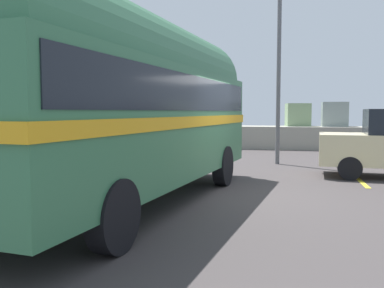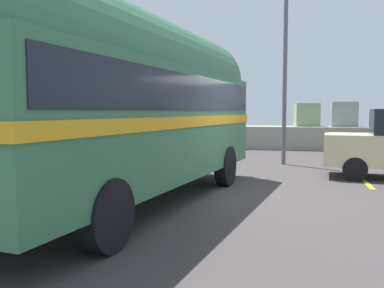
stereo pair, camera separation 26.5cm
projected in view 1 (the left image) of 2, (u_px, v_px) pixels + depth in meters
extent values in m
cube|color=#3E3939|center=(221.00, 194.00, 9.21)|extent=(32.00, 26.00, 0.02)
cube|color=gray|center=(255.00, 137.00, 20.67)|extent=(31.36, 1.80, 1.10)
cube|color=gray|center=(17.00, 116.00, 23.87)|extent=(1.16, 1.13, 0.87)
cube|color=#9D9492|center=(59.00, 113.00, 22.94)|extent=(1.33, 1.50, 1.25)
sphere|color=#959F7E|center=(124.00, 113.00, 22.37)|extent=(1.30, 1.30, 1.30)
cube|color=#A29994|center=(178.00, 114.00, 21.73)|extent=(1.43, 1.49, 1.15)
sphere|color=gray|center=(223.00, 116.00, 20.44)|extent=(1.01, 1.01, 1.01)
cube|color=#85A274|center=(298.00, 115.00, 20.60)|extent=(1.25, 1.25, 1.11)
cube|color=gray|center=(335.00, 114.00, 20.13)|extent=(1.20, 1.21, 1.17)
cube|color=gold|center=(353.00, 175.00, 11.93)|extent=(0.12, 4.40, 0.01)
cylinder|color=black|center=(141.00, 162.00, 10.91)|extent=(0.40, 0.99, 0.96)
cylinder|color=black|center=(223.00, 166.00, 10.17)|extent=(0.40, 0.99, 0.96)
cylinder|color=black|center=(114.00, 216.00, 5.28)|extent=(0.40, 0.99, 0.96)
cube|color=#346E48|center=(132.00, 124.00, 8.01)|extent=(3.45, 8.64, 2.10)
cylinder|color=#346E48|center=(131.00, 69.00, 7.93)|extent=(3.21, 8.28, 2.20)
cube|color=gold|center=(132.00, 121.00, 8.00)|extent=(3.51, 8.73, 0.20)
cube|color=black|center=(131.00, 94.00, 7.96)|extent=(3.45, 8.31, 0.64)
cube|color=silver|center=(201.00, 150.00, 12.09)|extent=(2.28, 0.45, 0.28)
cylinder|color=black|center=(350.00, 168.00, 10.98)|extent=(0.63, 0.25, 0.62)
cylinder|color=black|center=(346.00, 162.00, 12.44)|extent=(0.63, 0.25, 0.62)
cylinder|color=#5B5B60|center=(279.00, 70.00, 14.15)|extent=(0.14, 0.14, 6.42)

